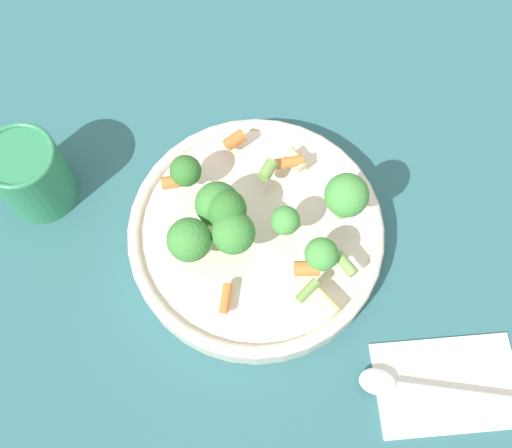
# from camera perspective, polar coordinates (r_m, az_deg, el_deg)

# --- Properties ---
(ground_plane) EXTENTS (3.00, 3.00, 0.00)m
(ground_plane) POSITION_cam_1_polar(r_m,az_deg,el_deg) (0.64, -0.00, -1.56)
(ground_plane) COLOR #2D6066
(bowl) EXTENTS (0.27, 0.27, 0.04)m
(bowl) POSITION_cam_1_polar(r_m,az_deg,el_deg) (0.63, -0.00, -0.90)
(bowl) COLOR beige
(bowl) RESTS_ON ground_plane
(pasta_salad) EXTENTS (0.19, 0.22, 0.08)m
(pasta_salad) POSITION_cam_1_polar(r_m,az_deg,el_deg) (0.57, -0.70, 0.72)
(pasta_salad) COLOR #8CB766
(pasta_salad) RESTS_ON bowl
(cup) EXTENTS (0.08, 0.08, 0.09)m
(cup) POSITION_cam_1_polar(r_m,az_deg,el_deg) (0.67, -20.66, 4.47)
(cup) COLOR #2D7F51
(cup) RESTS_ON ground_plane
(napkin) EXTENTS (0.16, 0.17, 0.01)m
(napkin) POSITION_cam_1_polar(r_m,az_deg,el_deg) (0.63, 17.80, -14.38)
(napkin) COLOR white
(napkin) RESTS_ON ground_plane
(spoon) EXTENTS (0.09, 0.17, 0.01)m
(spoon) POSITION_cam_1_polar(r_m,az_deg,el_deg) (0.62, 15.23, -14.72)
(spoon) COLOR silver
(spoon) RESTS_ON napkin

